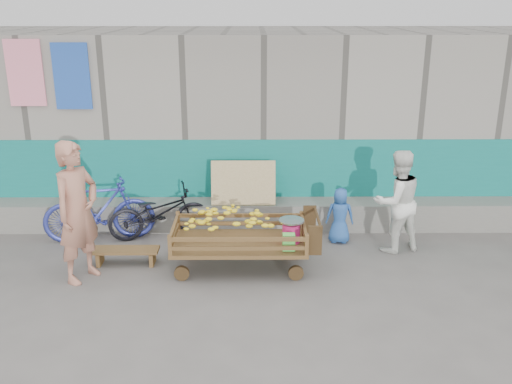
{
  "coord_description": "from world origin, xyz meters",
  "views": [
    {
      "loc": [
        0.44,
        -6.21,
        3.52
      ],
      "look_at": [
        0.49,
        1.2,
        1.0
      ],
      "focal_mm": 40.0,
      "sensor_mm": 36.0,
      "label": 1
    }
  ],
  "objects_px": {
    "banana_cart": "(237,230)",
    "bench": "(126,253)",
    "bicycle_blue": "(99,210)",
    "bicycle_dark": "(159,213)",
    "woman": "(397,201)",
    "vendor_man": "(78,212)",
    "child": "(340,216)"
  },
  "relations": [
    {
      "from": "banana_cart",
      "to": "woman",
      "type": "height_order",
      "value": "woman"
    },
    {
      "from": "vendor_man",
      "to": "woman",
      "type": "distance_m",
      "value": 4.41
    },
    {
      "from": "bicycle_blue",
      "to": "bicycle_dark",
      "type": "bearing_deg",
      "value": -92.94
    },
    {
      "from": "bicycle_blue",
      "to": "woman",
      "type": "bearing_deg",
      "value": -105.75
    },
    {
      "from": "bench",
      "to": "woman",
      "type": "distance_m",
      "value": 3.91
    },
    {
      "from": "child",
      "to": "bicycle_dark",
      "type": "relative_size",
      "value": 0.56
    },
    {
      "from": "child",
      "to": "bicycle_blue",
      "type": "height_order",
      "value": "bicycle_blue"
    },
    {
      "from": "bench",
      "to": "woman",
      "type": "xyz_separation_m",
      "value": [
        3.84,
        0.46,
        0.59
      ]
    },
    {
      "from": "vendor_man",
      "to": "woman",
      "type": "height_order",
      "value": "vendor_man"
    },
    {
      "from": "banana_cart",
      "to": "child",
      "type": "height_order",
      "value": "child"
    },
    {
      "from": "bench",
      "to": "vendor_man",
      "type": "distance_m",
      "value": 0.99
    },
    {
      "from": "child",
      "to": "bicycle_dark",
      "type": "distance_m",
      "value": 2.75
    },
    {
      "from": "banana_cart",
      "to": "bicycle_blue",
      "type": "relative_size",
      "value": 1.19
    },
    {
      "from": "bench",
      "to": "bicycle_blue",
      "type": "distance_m",
      "value": 1.04
    },
    {
      "from": "woman",
      "to": "bicycle_blue",
      "type": "bearing_deg",
      "value": -23.32
    },
    {
      "from": "woman",
      "to": "bicycle_blue",
      "type": "xyz_separation_m",
      "value": [
        -4.39,
        0.37,
        -0.26
      ]
    },
    {
      "from": "child",
      "to": "bicycle_dark",
      "type": "xyz_separation_m",
      "value": [
        -2.75,
        0.2,
        -0.02
      ]
    },
    {
      "from": "banana_cart",
      "to": "child",
      "type": "bearing_deg",
      "value": 30.66
    },
    {
      "from": "bench",
      "to": "banana_cart",
      "type": "bearing_deg",
      "value": -6.0
    },
    {
      "from": "bench",
      "to": "bicycle_blue",
      "type": "height_order",
      "value": "bicycle_blue"
    },
    {
      "from": "bench",
      "to": "child",
      "type": "distance_m",
      "value": 3.18
    },
    {
      "from": "vendor_man",
      "to": "bicycle_dark",
      "type": "distance_m",
      "value": 1.67
    },
    {
      "from": "vendor_man",
      "to": "bicycle_blue",
      "type": "relative_size",
      "value": 1.13
    },
    {
      "from": "vendor_man",
      "to": "bench",
      "type": "bearing_deg",
      "value": -19.76
    },
    {
      "from": "woman",
      "to": "vendor_man",
      "type": "bearing_deg",
      "value": -7.14
    },
    {
      "from": "vendor_man",
      "to": "child",
      "type": "distance_m",
      "value": 3.77
    },
    {
      "from": "banana_cart",
      "to": "vendor_man",
      "type": "height_order",
      "value": "vendor_man"
    },
    {
      "from": "bench",
      "to": "child",
      "type": "relative_size",
      "value": 1.07
    },
    {
      "from": "banana_cart",
      "to": "bench",
      "type": "xyz_separation_m",
      "value": [
        -1.55,
        0.16,
        -0.4
      ]
    },
    {
      "from": "banana_cart",
      "to": "bench",
      "type": "height_order",
      "value": "banana_cart"
    },
    {
      "from": "bicycle_dark",
      "to": "bicycle_blue",
      "type": "xyz_separation_m",
      "value": [
        -0.88,
        -0.12,
        0.09
      ]
    },
    {
      "from": "banana_cart",
      "to": "child",
      "type": "relative_size",
      "value": 2.3
    }
  ]
}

